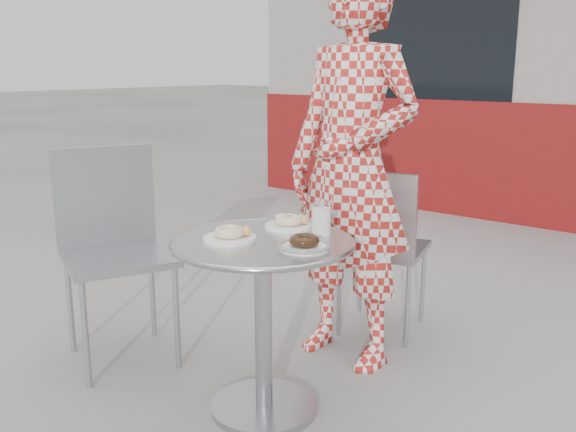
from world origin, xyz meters
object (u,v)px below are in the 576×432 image
Objects in this scene: chair_left at (120,298)px; plate_near at (231,235)px; chair_far at (382,281)px; bistro_table at (263,283)px; seated_person at (352,168)px; milk_cup at (321,220)px; plate_checker at (304,245)px; plate_far at (290,223)px.

chair_left is 0.81m from plate_near.
bistro_table is at bearing 78.13° from chair_far.
seated_person is 9.02× the size of plate_near.
milk_cup reaches higher than bistro_table.
chair_left is 4.91× the size of plate_near.
bistro_table is 0.83× the size of chair_far.
milk_cup is (0.12, 0.20, 0.22)m from bistro_table.
seated_person is 9.54× the size of plate_checker.
seated_person reaches higher than plate_near.
chair_far reaches higher than plate_far.
plate_checker is at bearing 1.74° from bistro_table.
plate_near is 0.34m from milk_cup.
seated_person is 0.43m from plate_far.
milk_cup is at bearing 52.19° from plate_near.
plate_checker is 0.21m from milk_cup.
chair_left is at bearing -176.09° from plate_checker.
milk_cup is (0.16, -0.01, 0.04)m from plate_far.
plate_checker reaches higher than bistro_table.
seated_person reaches higher than milk_cup.
plate_far is at bearing 177.09° from milk_cup.
chair_left is at bearing 179.07° from plate_near.
chair_far is 4.30× the size of plate_near.
chair_left is 0.90m from plate_far.
chair_left reaches higher than plate_far.
milk_cup is at bearing -50.59° from chair_left.
seated_person is at bearing 80.71° from chair_far.
plate_far is (-0.04, 0.20, 0.19)m from bistro_table.
bistro_table is 0.72× the size of chair_left.
seated_person is 0.65m from plate_checker.
plate_far is 1.03× the size of plate_checker.
bistro_table is 3.65× the size of plate_far.
plate_near is (-0.03, -1.02, 0.44)m from chair_far.
plate_checker is at bearing 89.07° from chair_far.
bistro_table is 0.28m from plate_far.
chair_far is at bearing 98.22° from seated_person.
seated_person is 9.26× the size of plate_far.
seated_person is 14.32× the size of milk_cup.
milk_cup reaches higher than plate_near.
plate_near is at bearing -67.29° from chair_left.
plate_near is at bearing 72.85° from chair_far.
milk_cup is at bearing -2.91° from plate_far.
milk_cup is (-0.07, 0.19, 0.04)m from plate_checker.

